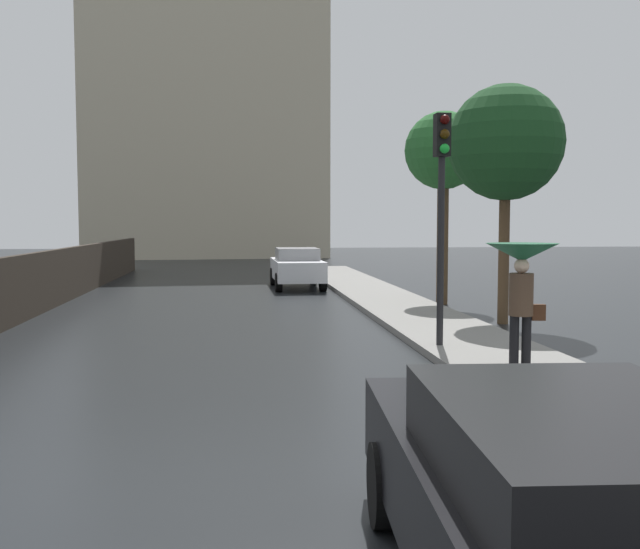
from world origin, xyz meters
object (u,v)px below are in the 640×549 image
(street_tree_near, at_px, (506,144))
(street_tree_mid, at_px, (444,153))
(car_black_near_kerb, at_px, (567,511))
(pedestrian_with_umbrella_near, at_px, (522,268))
(traffic_light, at_px, (442,185))
(car_white_mid_road, at_px, (297,267))

(street_tree_near, bearing_deg, street_tree_mid, 93.72)
(street_tree_mid, bearing_deg, car_black_near_kerb, -103.70)
(car_black_near_kerb, relative_size, pedestrian_with_umbrella_near, 2.48)
(pedestrian_with_umbrella_near, bearing_deg, traffic_light, -68.68)
(pedestrian_with_umbrella_near, xyz_separation_m, street_tree_near, (1.90, 5.78, 2.45))
(car_white_mid_road, xyz_separation_m, street_tree_mid, (3.70, -5.50, 3.53))
(pedestrian_with_umbrella_near, height_order, traffic_light, traffic_light)
(car_black_near_kerb, relative_size, street_tree_mid, 0.86)
(traffic_light, distance_m, street_tree_mid, 7.99)
(car_black_near_kerb, distance_m, traffic_light, 9.31)
(car_black_near_kerb, relative_size, car_white_mid_road, 1.14)
(street_tree_near, height_order, street_tree_mid, street_tree_mid)
(traffic_light, height_order, street_tree_mid, street_tree_mid)
(car_black_near_kerb, distance_m, street_tree_mid, 17.28)
(car_black_near_kerb, relative_size, traffic_light, 1.14)
(street_tree_near, bearing_deg, car_black_near_kerb, -109.10)
(car_white_mid_road, bearing_deg, pedestrian_with_umbrella_near, -83.31)
(pedestrian_with_umbrella_near, height_order, street_tree_mid, street_tree_mid)
(car_black_near_kerb, relative_size, street_tree_near, 0.86)
(car_white_mid_road, relative_size, street_tree_mid, 0.75)
(car_black_near_kerb, xyz_separation_m, car_white_mid_road, (0.30, 21.94, -0.01))
(pedestrian_with_umbrella_near, height_order, street_tree_near, street_tree_near)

